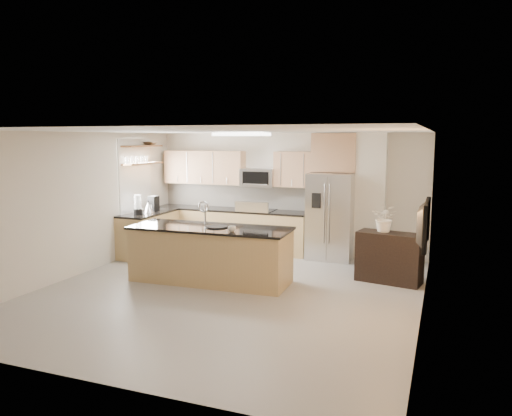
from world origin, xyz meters
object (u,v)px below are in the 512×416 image
at_px(range, 257,230).
at_px(microwave, 259,178).
at_px(bowl, 150,143).
at_px(platter, 217,227).
at_px(coffee_maker, 154,204).
at_px(refrigerator, 331,216).
at_px(blender, 138,206).
at_px(cup, 232,229).
at_px(credenza, 389,258).
at_px(island, 211,254).
at_px(kettle, 148,207).
at_px(flower_vase, 386,211).
at_px(television, 418,223).

relative_size(range, microwave, 1.50).
xyz_separation_m(microwave, bowl, (-2.25, -0.76, 0.76)).
bearing_deg(range, platter, -85.67).
relative_size(coffee_maker, bowl, 0.82).
bearing_deg(platter, refrigerator, 58.24).
bearing_deg(platter, blender, 156.28).
bearing_deg(cup, credenza, 29.64).
relative_size(microwave, island, 0.27).
xyz_separation_m(range, credenza, (2.99, -1.39, -0.04)).
relative_size(kettle, flower_vase, 0.36).
bearing_deg(platter, kettle, 149.59).
bearing_deg(credenza, cup, -139.67).
relative_size(microwave, credenza, 0.69).
height_order(range, platter, range).
bearing_deg(flower_vase, television, -70.82).
height_order(refrigerator, platter, refrigerator).
bearing_deg(cup, television, -7.48).
bearing_deg(flower_vase, bowl, 172.26).
height_order(range, television, television).
xyz_separation_m(microwave, flower_vase, (2.89, -1.46, -0.39)).
bearing_deg(coffee_maker, television, -22.34).
relative_size(blender, kettle, 1.58).
xyz_separation_m(credenza, kettle, (-5.01, 0.25, 0.60)).
bearing_deg(credenza, range, 165.81).
bearing_deg(blender, bowl, 102.35).
height_order(microwave, flower_vase, microwave).
height_order(refrigerator, coffee_maker, refrigerator).
height_order(island, kettle, island).
height_order(credenza, platter, platter).
bearing_deg(kettle, flower_vase, -2.37).
height_order(microwave, platter, microwave).
bearing_deg(flower_vase, blender, -178.84).
bearing_deg(platter, range, 94.33).
relative_size(microwave, coffee_maker, 2.38).
bearing_deg(television, flower_vase, 19.18).
relative_size(range, island, 0.40).
relative_size(bowl, flower_vase, 0.54).
bearing_deg(blender, television, -16.77).
xyz_separation_m(range, platter, (0.18, -2.43, 0.50)).
height_order(range, refrigerator, refrigerator).
height_order(bowl, flower_vase, bowl).
distance_m(platter, kettle, 2.56).
xyz_separation_m(microwave, kettle, (-2.02, -1.26, -0.59)).
height_order(microwave, island, microwave).
distance_m(cup, television, 2.95).
height_order(blender, television, television).
height_order(range, flower_vase, flower_vase).
bearing_deg(flower_vase, credenza, -26.19).
xyz_separation_m(island, coffee_maker, (-2.16, 1.62, 0.59)).
bearing_deg(cup, flower_vase, 31.58).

